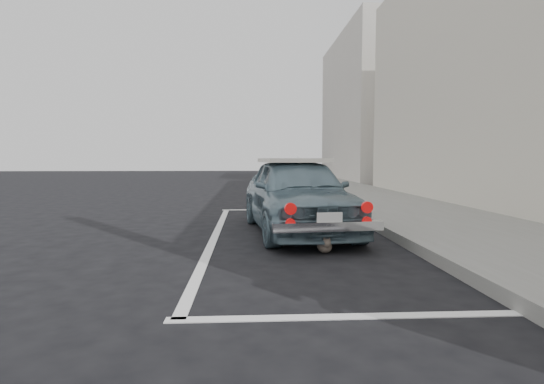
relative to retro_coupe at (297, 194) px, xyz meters
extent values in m
plane|color=black|center=(-0.46, -3.40, -0.65)|extent=(80.00, 80.00, 0.00)
cube|color=slate|center=(2.74, -1.40, -0.57)|extent=(2.80, 40.00, 0.15)
cube|color=black|center=(4.20, 0.60, 0.75)|extent=(0.10, 16.00, 2.40)
cube|color=red|center=(4.20, 4.20, 3.95)|extent=(0.10, 2.00, 1.60)
cube|color=white|center=(4.20, 6.60, 3.95)|extent=(0.10, 2.00, 1.60)
cube|color=beige|center=(5.89, 16.60, 3.35)|extent=(3.50, 10.00, 8.00)
cube|color=silver|center=(0.04, -3.90, -0.64)|extent=(3.00, 0.12, 0.01)
cube|color=silver|center=(0.04, 3.10, -0.64)|extent=(3.00, 0.12, 0.01)
cube|color=silver|center=(-1.36, -0.40, -0.64)|extent=(0.12, 7.00, 0.01)
imported|color=slate|center=(0.00, 0.00, -0.01)|extent=(1.91, 3.90, 1.28)
cube|color=white|center=(-0.04, 0.37, 0.56)|extent=(1.21, 1.54, 0.07)
cube|color=silver|center=(0.20, -1.82, -0.27)|extent=(1.44, 0.27, 0.12)
cube|color=white|center=(0.20, -1.86, -0.17)|extent=(0.33, 0.06, 0.17)
cylinder|color=red|center=(-0.30, -1.90, -0.03)|extent=(0.15, 0.06, 0.15)
cylinder|color=red|center=(0.70, -1.80, -0.03)|extent=(0.15, 0.06, 0.15)
cylinder|color=red|center=(-0.30, -1.90, -0.21)|extent=(0.12, 0.05, 0.12)
cylinder|color=red|center=(0.70, -1.80, -0.21)|extent=(0.12, 0.05, 0.12)
ellipsoid|color=#6C6152|center=(0.18, -1.63, -0.55)|extent=(0.21, 0.31, 0.18)
sphere|color=#6C6152|center=(0.19, -1.76, -0.49)|extent=(0.12, 0.12, 0.12)
cone|color=#6C6152|center=(0.16, -1.76, -0.43)|extent=(0.04, 0.04, 0.04)
cone|color=#6C6152|center=(0.22, -1.76, -0.43)|extent=(0.04, 0.04, 0.04)
cylinder|color=#6C6152|center=(0.22, -1.47, -0.61)|extent=(0.11, 0.19, 0.03)
camera|label=1|loc=(-0.80, -7.09, 0.59)|focal=28.00mm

